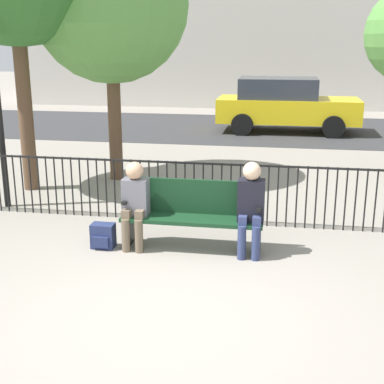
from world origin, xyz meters
name	(u,v)px	position (x,y,z in m)	size (l,w,h in m)	color
ground_plane	(164,310)	(0.00, 0.00, 0.00)	(80.00, 80.00, 0.00)	gray
park_bench	(193,212)	(0.00, 1.79, 0.50)	(1.88, 0.45, 0.92)	#14381E
seated_person_0	(135,199)	(-0.76, 1.66, 0.67)	(0.34, 0.39, 1.18)	brown
seated_person_1	(251,203)	(0.77, 1.66, 0.70)	(0.34, 0.39, 1.23)	navy
backpack	(103,236)	(-1.19, 1.56, 0.16)	(0.31, 0.24, 0.34)	navy
fence_railing	(203,187)	(-0.02, 2.82, 0.56)	(9.01, 0.03, 0.95)	black
tree_1	(110,4)	(-2.15, 5.21, 3.35)	(2.94, 2.94, 4.83)	brown
street_surface	(247,128)	(0.00, 12.00, 0.00)	(24.00, 6.00, 0.01)	#333335
parked_car_0	(285,104)	(1.15, 11.57, 0.84)	(4.20, 1.94, 1.62)	yellow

